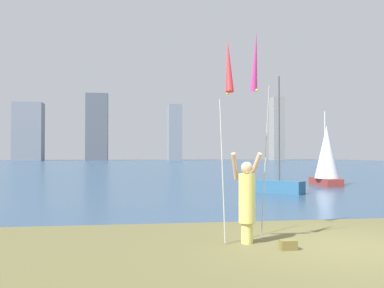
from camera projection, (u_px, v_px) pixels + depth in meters
ground at (161, 167)px, 58.59m from camera, size 120.00×138.00×0.12m
person at (247, 198)px, 8.48m from camera, size 0.67×0.50×1.83m
kite_flag_left at (228, 72)px, 8.15m from camera, size 0.16×1.00×4.04m
kite_flag_right at (256, 67)px, 9.47m from camera, size 0.16×1.18×4.53m
bag at (288, 245)px, 7.90m from camera, size 0.31×0.19×0.18m
sailboat_2 at (326, 157)px, 23.64m from camera, size 1.40×2.73×4.20m
sailboat_4 at (279, 185)px, 19.21m from camera, size 1.98×2.13×5.36m
skyline_tower_0 at (28, 132)px, 109.68m from camera, size 7.39×4.67×15.10m
skyline_tower_1 at (97, 127)px, 112.25m from camera, size 5.79×3.09×17.86m
skyline_tower_2 at (175, 133)px, 115.07m from camera, size 3.60×5.67×15.13m
skyline_tower_3 at (277, 129)px, 117.43m from camera, size 3.13×4.39×17.50m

